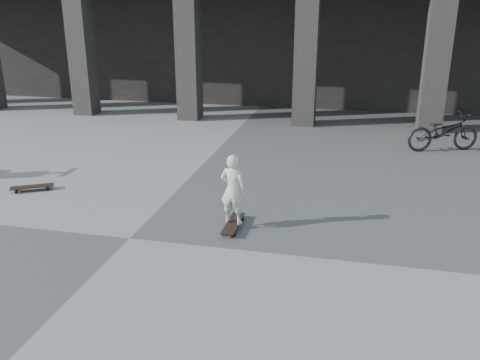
% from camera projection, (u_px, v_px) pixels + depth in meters
% --- Properties ---
extents(ground, '(90.00, 90.00, 0.00)m').
position_uv_depth(ground, '(129.00, 238.00, 7.86)').
color(ground, '#4C4C49').
rests_on(ground, ground).
extents(colonnade, '(28.00, 8.82, 6.00)m').
position_uv_depth(colonnade, '(275.00, 15.00, 19.54)').
color(colonnade, black).
rests_on(colonnade, ground).
extents(longboard, '(0.22, 0.90, 0.09)m').
position_uv_depth(longboard, '(233.00, 224.00, 8.21)').
color(longboard, black).
rests_on(longboard, ground).
extents(skateboard_spare, '(0.79, 0.57, 0.09)m').
position_uv_depth(skateboard_spare, '(32.00, 187.00, 9.84)').
color(skateboard_spare, black).
rests_on(skateboard_spare, ground).
extents(child, '(0.45, 0.33, 1.15)m').
position_uv_depth(child, '(233.00, 189.00, 8.02)').
color(child, silver).
rests_on(child, longboard).
extents(bicycle, '(1.90, 1.22, 0.94)m').
position_uv_depth(bicycle, '(443.00, 132.00, 12.42)').
color(bicycle, black).
rests_on(bicycle, ground).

